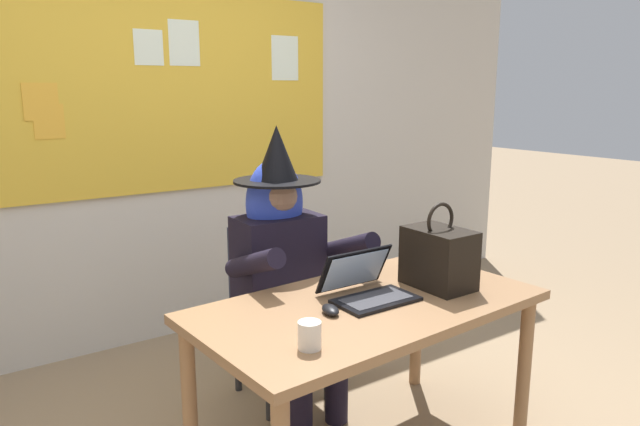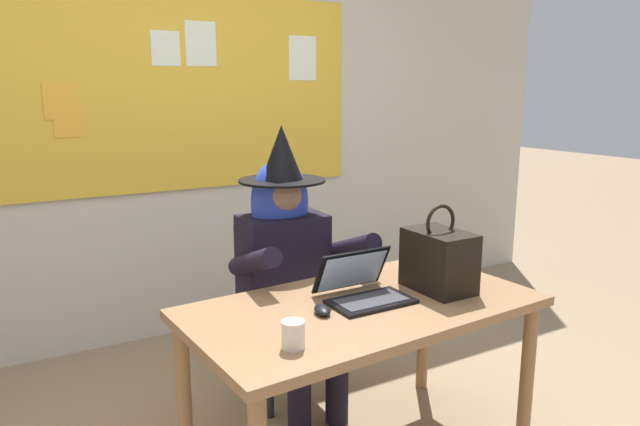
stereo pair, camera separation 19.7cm
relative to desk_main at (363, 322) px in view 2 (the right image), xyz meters
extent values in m
cube|color=beige|center=(-0.23, 1.79, 0.75)|extent=(6.21, 0.10, 2.76)
cube|color=gold|center=(-0.23, 1.73, 0.92)|extent=(2.40, 0.02, 1.20)
cube|color=white|center=(-0.05, 1.72, 1.21)|extent=(0.19, 0.01, 0.27)
cube|color=white|center=(0.66, 1.72, 1.14)|extent=(0.20, 0.01, 0.29)
cube|color=gold|center=(-0.84, 1.72, 0.77)|extent=(0.16, 0.01, 0.19)
cube|color=gold|center=(-0.87, 1.72, 0.87)|extent=(0.18, 0.01, 0.20)
cube|color=white|center=(-0.27, 1.72, 1.18)|extent=(0.17, 0.00, 0.20)
cube|color=#8E6642|center=(0.00, 0.00, 0.06)|extent=(1.48, 0.85, 0.04)
cylinder|color=#8E6642|center=(0.68, -0.29, -0.29)|extent=(0.06, 0.06, 0.68)
cylinder|color=#8E6642|center=(-0.68, 0.29, -0.29)|extent=(0.06, 0.06, 0.68)
cylinder|color=#8E6642|center=(0.64, 0.36, -0.29)|extent=(0.06, 0.06, 0.68)
cube|color=#2D3347|center=(-0.02, 0.66, -0.22)|extent=(0.43, 0.43, 0.04)
cube|color=#2D3347|center=(-0.02, 0.85, 0.03)|extent=(0.38, 0.05, 0.45)
cylinder|color=#262628|center=(0.15, 0.49, -0.43)|extent=(0.04, 0.04, 0.40)
cylinder|color=#262628|center=(-0.19, 0.50, -0.43)|extent=(0.04, 0.04, 0.40)
cylinder|color=#262628|center=(0.15, 0.83, -0.43)|extent=(0.04, 0.04, 0.40)
cylinder|color=#262628|center=(-0.19, 0.84, -0.43)|extent=(0.04, 0.04, 0.40)
cylinder|color=black|center=(0.07, 0.30, -0.41)|extent=(0.11, 0.11, 0.44)
cylinder|color=black|center=(-0.13, 0.31, -0.41)|extent=(0.11, 0.11, 0.44)
cylinder|color=black|center=(0.07, 0.47, -0.17)|extent=(0.16, 0.42, 0.15)
cylinder|color=black|center=(-0.13, 0.48, -0.17)|extent=(0.16, 0.42, 0.15)
cube|color=black|center=(-0.02, 0.68, 0.06)|extent=(0.43, 0.27, 0.52)
cylinder|color=black|center=(0.22, 0.45, 0.18)|extent=(0.11, 0.47, 0.24)
cylinder|color=black|center=(-0.28, 0.46, 0.18)|extent=(0.11, 0.47, 0.24)
sphere|color=#A37A60|center=(-0.02, 0.68, 0.42)|extent=(0.20, 0.20, 0.20)
ellipsoid|color=blue|center=(-0.02, 0.71, 0.38)|extent=(0.31, 0.23, 0.44)
cylinder|color=black|center=(-0.02, 0.68, 0.50)|extent=(0.43, 0.43, 0.01)
cone|color=black|center=(-0.02, 0.68, 0.63)|extent=(0.21, 0.21, 0.27)
cube|color=black|center=(0.02, -0.02, 0.09)|extent=(0.34, 0.20, 0.01)
cube|color=#333338|center=(0.02, -0.02, 0.10)|extent=(0.29, 0.15, 0.00)
cube|color=black|center=(0.02, 0.13, 0.19)|extent=(0.34, 0.10, 0.18)
cube|color=#99B7E0|center=(0.02, 0.12, 0.18)|extent=(0.30, 0.08, 0.16)
ellipsoid|color=black|center=(-0.21, -0.02, 0.10)|extent=(0.08, 0.12, 0.03)
cube|color=black|center=(0.37, -0.03, 0.21)|extent=(0.20, 0.30, 0.26)
torus|color=black|center=(0.37, -0.03, 0.38)|extent=(0.16, 0.02, 0.16)
cylinder|color=silver|center=(-0.44, -0.23, 0.13)|extent=(0.08, 0.08, 0.09)
camera|label=1|loc=(-1.45, -1.75, 0.94)|focal=32.71mm
camera|label=2|loc=(-1.28, -1.85, 0.94)|focal=32.71mm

